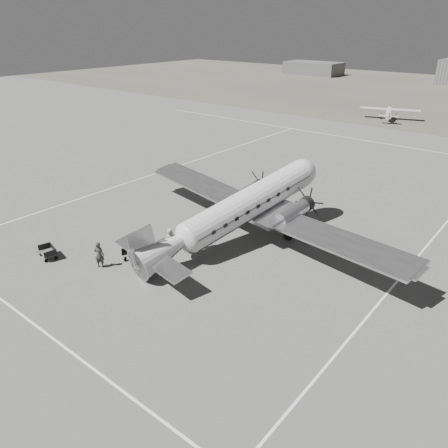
{
  "coord_description": "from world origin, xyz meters",
  "views": [
    {
      "loc": [
        18.79,
        -23.0,
        16.04
      ],
      "look_at": [
        -0.02,
        0.13,
        2.2
      ],
      "focal_mm": 35.0,
      "sensor_mm": 36.0,
      "label": 1
    }
  ],
  "objects_px": {
    "light_plane_left": "(389,114)",
    "ramp_agent": "(153,245)",
    "baggage_cart_far": "(48,252)",
    "passenger": "(170,238)",
    "shed_secondary": "(313,68)",
    "dc3_airliner": "(240,211)",
    "ground_crew": "(99,255)",
    "baggage_cart_near": "(136,254)"
  },
  "relations": [
    {
      "from": "shed_secondary",
      "to": "baggage_cart_near",
      "type": "bearing_deg",
      "value": -67.04
    },
    {
      "from": "baggage_cart_far",
      "to": "ground_crew",
      "type": "height_order",
      "value": "ground_crew"
    },
    {
      "from": "shed_secondary",
      "to": "light_plane_left",
      "type": "bearing_deg",
      "value": -51.02
    },
    {
      "from": "baggage_cart_far",
      "to": "ramp_agent",
      "type": "height_order",
      "value": "ramp_agent"
    },
    {
      "from": "shed_secondary",
      "to": "baggage_cart_near",
      "type": "relative_size",
      "value": 9.94
    },
    {
      "from": "baggage_cart_near",
      "to": "baggage_cart_far",
      "type": "height_order",
      "value": "baggage_cart_near"
    },
    {
      "from": "shed_secondary",
      "to": "passenger",
      "type": "distance_m",
      "value": 128.0
    },
    {
      "from": "baggage_cart_far",
      "to": "ramp_agent",
      "type": "bearing_deg",
      "value": 57.53
    },
    {
      "from": "baggage_cart_near",
      "to": "passenger",
      "type": "distance_m",
      "value": 3.1
    },
    {
      "from": "shed_secondary",
      "to": "baggage_cart_far",
      "type": "xyz_separation_m",
      "value": [
        45.58,
        -124.13,
        -1.56
      ]
    },
    {
      "from": "dc3_airliner",
      "to": "baggage_cart_near",
      "type": "height_order",
      "value": "dc3_airliner"
    },
    {
      "from": "baggage_cart_near",
      "to": "dc3_airliner",
      "type": "bearing_deg",
      "value": 40.62
    },
    {
      "from": "ramp_agent",
      "to": "ground_crew",
      "type": "bearing_deg",
      "value": 152.32
    },
    {
      "from": "shed_secondary",
      "to": "light_plane_left",
      "type": "relative_size",
      "value": 1.73
    },
    {
      "from": "dc3_airliner",
      "to": "ramp_agent",
      "type": "bearing_deg",
      "value": -112.62
    },
    {
      "from": "passenger",
      "to": "baggage_cart_far",
      "type": "bearing_deg",
      "value": 153.13
    },
    {
      "from": "light_plane_left",
      "to": "passenger",
      "type": "relative_size",
      "value": 6.53
    },
    {
      "from": "light_plane_left",
      "to": "baggage_cart_far",
      "type": "height_order",
      "value": "light_plane_left"
    },
    {
      "from": "shed_secondary",
      "to": "dc3_airliner",
      "type": "height_order",
      "value": "dc3_airliner"
    },
    {
      "from": "light_plane_left",
      "to": "passenger",
      "type": "distance_m",
      "value": 59.62
    },
    {
      "from": "shed_secondary",
      "to": "passenger",
      "type": "height_order",
      "value": "shed_secondary"
    },
    {
      "from": "baggage_cart_near",
      "to": "ground_crew",
      "type": "height_order",
      "value": "ground_crew"
    },
    {
      "from": "baggage_cart_far",
      "to": "passenger",
      "type": "distance_m",
      "value": 9.12
    },
    {
      "from": "ground_crew",
      "to": "ramp_agent",
      "type": "height_order",
      "value": "ground_crew"
    },
    {
      "from": "dc3_airliner",
      "to": "ground_crew",
      "type": "relative_size",
      "value": 13.95
    },
    {
      "from": "baggage_cart_near",
      "to": "passenger",
      "type": "relative_size",
      "value": 1.13
    },
    {
      "from": "passenger",
      "to": "light_plane_left",
      "type": "bearing_deg",
      "value": 18.07
    },
    {
      "from": "dc3_airliner",
      "to": "ramp_agent",
      "type": "height_order",
      "value": "dc3_airliner"
    },
    {
      "from": "light_plane_left",
      "to": "dc3_airliner",
      "type": "bearing_deg",
      "value": -99.65
    },
    {
      "from": "shed_secondary",
      "to": "ground_crew",
      "type": "xyz_separation_m",
      "value": [
        49.73,
        -122.49,
        -1.01
      ]
    },
    {
      "from": "shed_secondary",
      "to": "baggage_cart_far",
      "type": "relative_size",
      "value": 11.46
    },
    {
      "from": "baggage_cart_near",
      "to": "ground_crew",
      "type": "distance_m",
      "value": 2.62
    },
    {
      "from": "shed_secondary",
      "to": "baggage_cart_near",
      "type": "xyz_separation_m",
      "value": [
        50.93,
        -120.22,
        -1.49
      ]
    },
    {
      "from": "light_plane_left",
      "to": "ramp_agent",
      "type": "bearing_deg",
      "value": -103.96
    },
    {
      "from": "ground_crew",
      "to": "ramp_agent",
      "type": "relative_size",
      "value": 1.29
    },
    {
      "from": "light_plane_left",
      "to": "baggage_cart_far",
      "type": "xyz_separation_m",
      "value": [
        -1.16,
        -66.37,
        -0.64
      ]
    },
    {
      "from": "shed_secondary",
      "to": "dc3_airliner",
      "type": "bearing_deg",
      "value": -64.03
    },
    {
      "from": "baggage_cart_near",
      "to": "passenger",
      "type": "bearing_deg",
      "value": 59.23
    },
    {
      "from": "dc3_airliner",
      "to": "baggage_cart_far",
      "type": "xyz_separation_m",
      "value": [
        -9.4,
        -11.26,
        -2.19
      ]
    },
    {
      "from": "shed_secondary",
      "to": "dc3_airliner",
      "type": "xyz_separation_m",
      "value": [
        54.98,
        -112.87,
        0.64
      ]
    },
    {
      "from": "baggage_cart_far",
      "to": "passenger",
      "type": "relative_size",
      "value": 0.98
    },
    {
      "from": "passenger",
      "to": "ramp_agent",
      "type": "bearing_deg",
      "value": -176.71
    }
  ]
}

